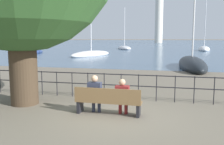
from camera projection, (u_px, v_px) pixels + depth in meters
ground_plane at (108, 114)px, 8.19m from camera, size 1000.00×1000.00×0.00m
harbor_water at (169, 42)px, 163.83m from camera, size 600.00×300.00×0.01m
park_bench at (108, 101)px, 8.06m from camera, size 2.17×0.45×0.90m
seated_person_left at (95, 92)px, 8.21m from camera, size 0.44×0.35×1.28m
seated_person_right at (122, 95)px, 8.00m from camera, size 0.44×0.35×1.19m
promenade_railing at (121, 83)px, 10.09m from camera, size 11.37×0.04×1.05m
sailboat_1 at (204, 49)px, 49.54m from camera, size 2.63×7.85×12.88m
sailboat_2 at (192, 64)px, 20.50m from camera, size 2.53×8.31×11.39m
sailboat_3 at (91, 54)px, 34.74m from camera, size 4.82×8.43×7.47m
sailboat_4 at (30, 52)px, 39.35m from camera, size 2.86×7.98×9.60m
sailboat_5 at (124, 48)px, 55.91m from camera, size 5.33×8.84×9.44m
harbor_lighthouse at (159, 19)px, 130.88m from camera, size 4.11×4.11×27.10m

